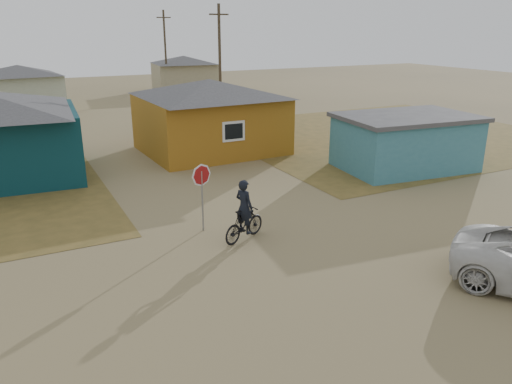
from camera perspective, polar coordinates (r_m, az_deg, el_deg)
ground at (r=14.94m, az=6.29°, el=-7.85°), size 120.00×120.00×0.00m
grass_ne at (r=32.96m, az=14.56°, el=6.39°), size 20.00×18.00×0.00m
house_yellow at (r=27.42m, az=-5.24°, el=8.79°), size 7.72×6.76×3.90m
shed_turquoise at (r=25.03m, az=16.70°, el=5.53°), size 6.71×4.93×2.60m
house_pale_west at (r=45.40m, az=-25.35°, el=10.80°), size 7.04×6.15×3.60m
house_beige_east at (r=54.24m, az=-8.21°, el=13.33°), size 6.95×6.05×3.60m
utility_pole_near at (r=36.04m, az=-4.15°, el=14.56°), size 1.40×0.20×8.00m
utility_pole_far at (r=51.42m, az=-10.30°, el=15.50°), size 1.40×0.20×8.00m
stop_sign at (r=16.47m, az=-6.23°, el=1.17°), size 0.76×0.11×2.34m
cyclist at (r=15.98m, az=-1.36°, el=-3.03°), size 1.85×1.19×2.03m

